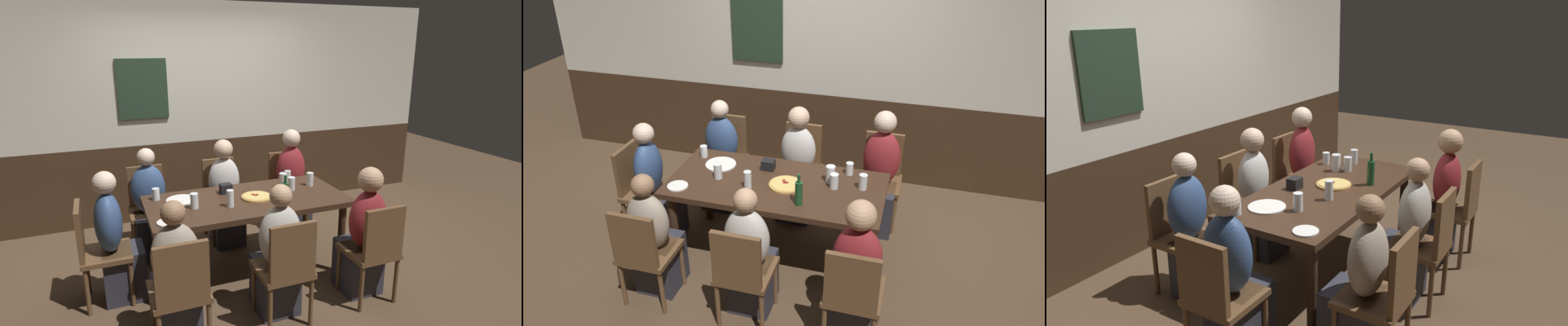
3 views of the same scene
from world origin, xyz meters
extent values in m
plane|color=#4C3826|center=(0.00, 0.00, 0.00)|extent=(12.00, 12.00, 0.00)
cube|color=#3D2819|center=(0.00, 1.65, 0.47)|extent=(6.40, 0.10, 0.95)
cube|color=beige|center=(0.00, 1.65, 1.77)|extent=(6.40, 0.10, 1.65)
cube|color=#233828|center=(-0.68, 1.58, 1.61)|extent=(0.56, 0.03, 0.68)
cube|color=#382316|center=(0.00, 0.00, 0.71)|extent=(1.81, 0.86, 0.05)
cylinder|color=#382316|center=(-0.81, -0.35, 0.34)|extent=(0.07, 0.07, 0.69)
cylinder|color=#382316|center=(0.81, -0.35, 0.34)|extent=(0.07, 0.07, 0.69)
cylinder|color=#382316|center=(-0.81, 0.35, 0.34)|extent=(0.07, 0.07, 0.69)
cylinder|color=#382316|center=(0.81, 0.35, 0.34)|extent=(0.07, 0.07, 0.69)
cube|color=brown|center=(0.80, 0.77, 0.43)|extent=(0.40, 0.40, 0.04)
cube|color=brown|center=(0.80, 0.95, 0.67)|extent=(0.36, 0.04, 0.43)
cylinder|color=brown|center=(0.97, 0.60, 0.21)|extent=(0.04, 0.04, 0.41)
cylinder|color=brown|center=(0.63, 0.60, 0.21)|extent=(0.04, 0.04, 0.41)
cylinder|color=brown|center=(0.97, 0.94, 0.21)|extent=(0.04, 0.04, 0.41)
cylinder|color=brown|center=(0.63, 0.94, 0.21)|extent=(0.04, 0.04, 0.41)
cube|color=brown|center=(-0.80, -0.77, 0.43)|extent=(0.40, 0.40, 0.04)
cube|color=brown|center=(-0.80, -0.95, 0.67)|extent=(0.36, 0.04, 0.43)
cylinder|color=brown|center=(-0.97, -0.60, 0.21)|extent=(0.04, 0.04, 0.41)
cylinder|color=brown|center=(-0.63, -0.60, 0.21)|extent=(0.04, 0.04, 0.41)
cube|color=brown|center=(0.00, -0.77, 0.43)|extent=(0.40, 0.40, 0.04)
cube|color=brown|center=(0.00, -0.95, 0.67)|extent=(0.36, 0.04, 0.43)
cylinder|color=brown|center=(-0.17, -0.60, 0.21)|extent=(0.04, 0.04, 0.41)
cylinder|color=brown|center=(0.17, -0.60, 0.21)|extent=(0.04, 0.04, 0.41)
cylinder|color=brown|center=(-0.17, -0.94, 0.21)|extent=(0.04, 0.04, 0.41)
cylinder|color=brown|center=(0.17, -0.94, 0.21)|extent=(0.04, 0.04, 0.41)
cube|color=brown|center=(0.00, 0.77, 0.43)|extent=(0.40, 0.40, 0.04)
cube|color=brown|center=(0.00, 0.95, 0.67)|extent=(0.36, 0.04, 0.43)
cylinder|color=brown|center=(0.17, 0.60, 0.21)|extent=(0.04, 0.04, 0.41)
cylinder|color=brown|center=(-0.17, 0.60, 0.21)|extent=(0.04, 0.04, 0.41)
cylinder|color=brown|center=(0.17, 0.94, 0.21)|extent=(0.04, 0.04, 0.41)
cylinder|color=brown|center=(-0.17, 0.94, 0.21)|extent=(0.04, 0.04, 0.41)
cube|color=brown|center=(0.80, -0.77, 0.43)|extent=(0.40, 0.40, 0.04)
cube|color=brown|center=(0.80, -0.95, 0.67)|extent=(0.36, 0.04, 0.43)
cylinder|color=brown|center=(0.63, -0.60, 0.21)|extent=(0.04, 0.04, 0.41)
cylinder|color=brown|center=(0.97, -0.60, 0.21)|extent=(0.04, 0.04, 0.41)
cylinder|color=brown|center=(0.63, -0.94, 0.21)|extent=(0.04, 0.04, 0.41)
cylinder|color=brown|center=(0.97, -0.94, 0.21)|extent=(0.04, 0.04, 0.41)
cube|color=brown|center=(-1.25, 0.00, 0.43)|extent=(0.40, 0.40, 0.04)
cube|color=brown|center=(-1.43, 0.00, 0.67)|extent=(0.04, 0.36, 0.43)
cylinder|color=brown|center=(-1.08, 0.17, 0.21)|extent=(0.04, 0.04, 0.41)
cylinder|color=brown|center=(-1.08, -0.17, 0.21)|extent=(0.04, 0.04, 0.41)
cylinder|color=brown|center=(-1.42, 0.17, 0.21)|extent=(0.04, 0.04, 0.41)
cylinder|color=brown|center=(-1.42, -0.17, 0.21)|extent=(0.04, 0.04, 0.41)
cube|color=brown|center=(-0.80, 0.77, 0.43)|extent=(0.40, 0.40, 0.04)
cube|color=brown|center=(-0.80, 0.95, 0.67)|extent=(0.36, 0.04, 0.43)
cylinder|color=brown|center=(-0.63, 0.60, 0.21)|extent=(0.04, 0.04, 0.41)
cylinder|color=brown|center=(-0.97, 0.60, 0.21)|extent=(0.04, 0.04, 0.41)
cylinder|color=brown|center=(-0.63, 0.94, 0.21)|extent=(0.04, 0.04, 0.41)
cylinder|color=brown|center=(-0.97, 0.94, 0.21)|extent=(0.04, 0.04, 0.41)
cube|color=#2D2D38|center=(0.80, 0.64, 0.23)|extent=(0.32, 0.34, 0.45)
ellipsoid|color=maroon|center=(0.80, 0.73, 0.72)|extent=(0.34, 0.22, 0.55)
sphere|color=beige|center=(0.80, 0.73, 1.09)|extent=(0.20, 0.20, 0.20)
cube|color=#2D2D38|center=(-0.80, -0.64, 0.23)|extent=(0.32, 0.34, 0.45)
ellipsoid|color=tan|center=(-0.80, -0.73, 0.69)|extent=(0.34, 0.22, 0.48)
sphere|color=#936B4C|center=(-0.80, -0.73, 1.01)|extent=(0.17, 0.17, 0.17)
cube|color=#2D2D38|center=(0.00, -0.64, 0.23)|extent=(0.32, 0.34, 0.45)
ellipsoid|color=beige|center=(0.00, -0.73, 0.70)|extent=(0.34, 0.22, 0.49)
sphere|color=tan|center=(0.00, -0.73, 1.02)|extent=(0.17, 0.17, 0.17)
cube|color=#2D2D38|center=(0.00, 0.64, 0.23)|extent=(0.32, 0.34, 0.45)
ellipsoid|color=silver|center=(0.00, 0.73, 0.70)|extent=(0.34, 0.22, 0.50)
sphere|color=#DBB293|center=(0.00, 0.73, 1.04)|extent=(0.20, 0.20, 0.20)
cube|color=#2D2D38|center=(0.80, -0.64, 0.23)|extent=(0.32, 0.34, 0.45)
ellipsoid|color=maroon|center=(0.80, -0.73, 0.70)|extent=(0.34, 0.22, 0.50)
sphere|color=tan|center=(0.80, -0.73, 1.05)|extent=(0.21, 0.21, 0.21)
cube|color=#2D2D38|center=(-1.12, 0.00, 0.23)|extent=(0.34, 0.32, 0.45)
ellipsoid|color=#334C7A|center=(-1.21, 0.00, 0.71)|extent=(0.22, 0.34, 0.51)
sphere|color=beige|center=(-1.21, 0.00, 1.04)|extent=(0.18, 0.18, 0.18)
cube|color=#2D2D38|center=(-0.80, 0.64, 0.23)|extent=(0.32, 0.34, 0.45)
ellipsoid|color=#334C7A|center=(-0.80, 0.73, 0.70)|extent=(0.34, 0.22, 0.50)
sphere|color=beige|center=(-0.80, 0.73, 1.03)|extent=(0.18, 0.18, 0.18)
cylinder|color=tan|center=(0.09, -0.02, 0.75)|extent=(0.28, 0.28, 0.02)
cylinder|color=#DBB760|center=(0.09, -0.02, 0.76)|extent=(0.25, 0.25, 0.01)
cylinder|color=maroon|center=(0.08, -0.01, 0.77)|extent=(0.03, 0.03, 0.00)
cylinder|color=maroon|center=(0.09, -0.01, 0.77)|extent=(0.03, 0.03, 0.00)
cylinder|color=maroon|center=(0.06, 0.02, 0.77)|extent=(0.03, 0.03, 0.00)
cylinder|color=silver|center=(-0.50, -0.05, 0.81)|extent=(0.07, 0.07, 0.13)
cylinder|color=#B26623|center=(-0.50, -0.05, 0.77)|extent=(0.06, 0.06, 0.06)
cylinder|color=silver|center=(-0.20, -0.13, 0.82)|extent=(0.06, 0.06, 0.15)
cylinder|color=#C6842D|center=(-0.20, -0.13, 0.80)|extent=(0.06, 0.06, 0.12)
cylinder|color=silver|center=(0.48, 0.06, 0.80)|extent=(0.07, 0.07, 0.13)
cylinder|color=silver|center=(0.48, 0.06, 0.79)|extent=(0.06, 0.06, 0.10)
cylinder|color=silver|center=(-0.78, 0.28, 0.79)|extent=(0.07, 0.07, 0.11)
cylinder|color=#C6842D|center=(-0.78, 0.28, 0.78)|extent=(0.06, 0.06, 0.08)
cylinder|color=silver|center=(0.43, 0.15, 0.81)|extent=(0.08, 0.08, 0.15)
cylinder|color=#331E14|center=(0.43, 0.15, 0.79)|extent=(0.07, 0.07, 0.10)
cylinder|color=silver|center=(0.71, 0.11, 0.81)|extent=(0.07, 0.07, 0.13)
cylinder|color=gold|center=(0.71, 0.11, 0.77)|extent=(0.06, 0.06, 0.07)
cylinder|color=silver|center=(0.56, 0.32, 0.79)|extent=(0.06, 0.06, 0.11)
cylinder|color=gold|center=(0.56, 0.32, 0.78)|extent=(0.06, 0.06, 0.08)
cylinder|color=#194723|center=(0.26, -0.26, 0.84)|extent=(0.06, 0.06, 0.20)
cylinder|color=#194723|center=(0.26, -0.26, 0.97)|extent=(0.03, 0.03, 0.07)
cylinder|color=white|center=(-0.57, 0.17, 0.75)|extent=(0.27, 0.27, 0.01)
cylinder|color=white|center=(-0.77, -0.28, 0.75)|extent=(0.17, 0.17, 0.01)
cube|color=black|center=(-0.14, 0.21, 0.79)|extent=(0.11, 0.09, 0.09)
camera|label=1|loc=(-1.21, -3.34, 2.09)|focal=28.47mm
camera|label=2|loc=(1.06, -3.45, 2.88)|focal=34.48mm
camera|label=3|loc=(-3.21, -1.79, 2.10)|focal=33.94mm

